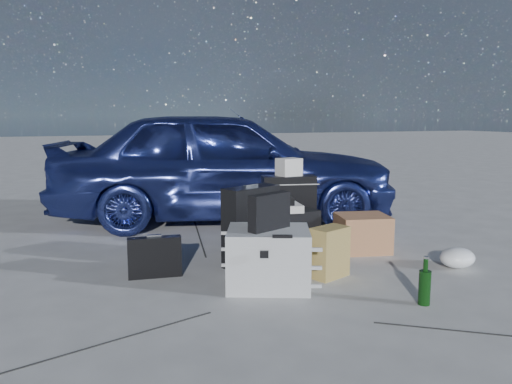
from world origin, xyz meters
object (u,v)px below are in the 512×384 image
suitcase_left (251,226)px  green_bottle (425,282)px  briefcase (155,257)px  car (225,165)px  cardboard_box (362,233)px  pelican_case (268,258)px  suitcase_right (289,207)px  duffel_bag (281,230)px

suitcase_left → green_bottle: 1.52m
briefcase → green_bottle: size_ratio=1.29×
car → green_bottle: (0.44, -3.12, -0.52)m
cardboard_box → green_bottle: bearing=-105.0°
pelican_case → suitcase_right: 1.51m
car → suitcase_left: bearing=-174.9°
pelican_case → suitcase_left: size_ratio=0.89×
suitcase_left → duffel_bag: size_ratio=0.93×
car → duffel_bag: bearing=-160.0°
car → suitcase_right: (0.35, -1.10, -0.35)m
suitcase_left → duffel_bag: (0.45, 0.39, -0.16)m
suitcase_right → green_bottle: (0.10, -2.02, -0.17)m
duffel_bag → briefcase: bearing=-169.3°
pelican_case → briefcase: pelican_case is taller
briefcase → duffel_bag: duffel_bag is taller
car → briefcase: 2.28m
briefcase → green_bottle: 2.03m
suitcase_right → car: bearing=119.6°
green_bottle → pelican_case: bearing=140.0°
car → suitcase_right: size_ratio=6.10×
car → suitcase_right: car is taller
briefcase → duffel_bag: (1.28, 0.45, 0.02)m
suitcase_right → cardboard_box: 0.85m
briefcase → cardboard_box: (1.96, 0.08, 0.01)m
duffel_bag → cardboard_box: (0.68, -0.36, -0.01)m
car → cardboard_box: 2.04m
suitcase_right → cardboard_box: bearing=-45.4°
suitcase_right → duffel_bag: bearing=-112.3°
duffel_bag → car: bearing=86.1°
duffel_bag → green_bottle: size_ratio=2.24×
green_bottle → car: bearing=98.1°
suitcase_left → duffel_bag: 0.61m
duffel_bag → green_bottle: 1.71m
suitcase_left → green_bottle: size_ratio=2.10×
pelican_case → briefcase: size_ratio=1.44×
cardboard_box → suitcase_left: bearing=-178.7°
cardboard_box → green_bottle: cardboard_box is taller
car → suitcase_right: 1.21m
briefcase → cardboard_box: size_ratio=0.91×
car → suitcase_left: car is taller
duffel_bag → green_bottle: duffel_bag is taller
briefcase → suitcase_left: (0.83, 0.06, 0.18)m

